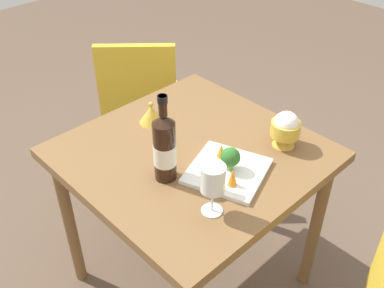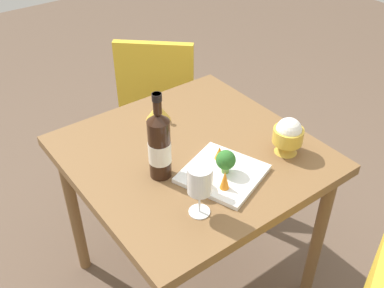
% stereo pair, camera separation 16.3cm
% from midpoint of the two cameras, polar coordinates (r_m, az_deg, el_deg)
% --- Properties ---
extents(ground_plane, '(8.00, 8.00, 0.00)m').
position_cam_midpoint_polar(ground_plane, '(2.19, 2.23, -16.70)').
color(ground_plane, brown).
extents(dining_table, '(0.85, 0.85, 0.75)m').
position_cam_midpoint_polar(dining_table, '(1.71, 2.74, -3.43)').
color(dining_table, brown).
rests_on(dining_table, ground_plane).
extents(chair_by_wall, '(0.57, 0.57, 0.85)m').
position_cam_midpoint_polar(chair_by_wall, '(2.45, -2.41, 6.55)').
color(chair_by_wall, gold).
rests_on(chair_by_wall, ground_plane).
extents(wine_bottle, '(0.08, 0.08, 0.32)m').
position_cam_midpoint_polar(wine_bottle, '(1.47, -0.99, -0.27)').
color(wine_bottle, black).
rests_on(wine_bottle, dining_table).
extents(wine_glass, '(0.08, 0.08, 0.18)m').
position_cam_midpoint_polar(wine_glass, '(1.33, 4.53, -4.85)').
color(wine_glass, white).
rests_on(wine_glass, dining_table).
extents(rice_bowl, '(0.11, 0.11, 0.14)m').
position_cam_midpoint_polar(rice_bowl, '(1.66, 14.88, 0.98)').
color(rice_bowl, gold).
rests_on(rice_bowl, dining_table).
extents(rice_bowl_lid, '(0.10, 0.10, 0.09)m').
position_cam_midpoint_polar(rice_bowl_lid, '(1.80, -1.75, 4.07)').
color(rice_bowl_lid, gold).
rests_on(rice_bowl_lid, dining_table).
extents(serving_plate, '(0.32, 0.32, 0.02)m').
position_cam_midpoint_polar(serving_plate, '(1.55, 6.87, -3.91)').
color(serving_plate, white).
rests_on(serving_plate, dining_table).
extents(broccoli_floret, '(0.07, 0.07, 0.09)m').
position_cam_midpoint_polar(broccoli_floret, '(1.51, 7.40, -2.20)').
color(broccoli_floret, '#729E4C').
rests_on(broccoli_floret, serving_plate).
extents(carrot_garnish_left, '(0.03, 0.03, 0.05)m').
position_cam_midpoint_polar(carrot_garnish_left, '(1.58, 6.45, -1.21)').
color(carrot_garnish_left, orange).
rests_on(carrot_garnish_left, serving_plate).
extents(carrot_garnish_right, '(0.03, 0.03, 0.07)m').
position_cam_midpoint_polar(carrot_garnish_right, '(1.46, 7.40, -4.67)').
color(carrot_garnish_right, orange).
rests_on(carrot_garnish_right, serving_plate).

